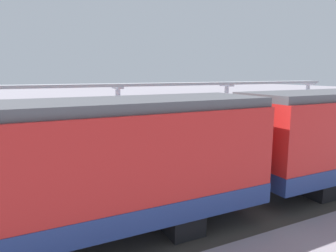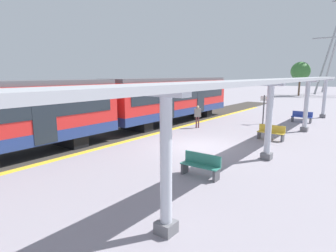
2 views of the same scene
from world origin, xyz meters
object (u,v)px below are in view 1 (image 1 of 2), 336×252
Objects in this scene: canopy_pillar_third at (119,116)px; passenger_waiting_near_edge at (39,174)px; bench_far_end at (186,137)px; bench_near_end at (46,150)px; trash_bin at (331,122)px; canopy_pillar_second at (226,110)px; canopy_pillar_nearest at (307,104)px.

canopy_pillar_third is 7.86m from passenger_waiting_near_edge.
bench_far_end is (-1.26, -3.63, -1.28)m from canopy_pillar_third.
bench_near_end is (-1.02, 3.95, -1.28)m from canopy_pillar_third.
bench_near_end is 1.61× the size of trash_bin.
canopy_pillar_second is at bearing -62.04° from passenger_waiting_near_edge.
canopy_pillar_nearest reaches higher than bench_far_end.
canopy_pillar_nearest is 2.25× the size of bench_near_end.
trash_bin is (-0.46, -20.10, 0.03)m from bench_near_end.
bench_near_end is at bearing 93.05° from canopy_pillar_nearest.
passenger_waiting_near_edge is at bearing 117.96° from canopy_pillar_second.
trash_bin reaches higher than bench_far_end.
canopy_pillar_second is 2.25× the size of bench_far_end.
canopy_pillar_nearest is at bearing -83.73° from bench_far_end.
canopy_pillar_nearest is 1.00× the size of canopy_pillar_third.
bench_far_end is 1.60× the size of trash_bin.
canopy_pillar_nearest is 19.15m from bench_near_end.
passenger_waiting_near_edge is at bearing 107.89° from canopy_pillar_nearest.
canopy_pillar_third is 2.25× the size of bench_near_end.
canopy_pillar_third is 16.26m from trash_bin.
canopy_pillar_nearest reaches higher than trash_bin.
canopy_pillar_nearest is 3.61× the size of trash_bin.
canopy_pillar_nearest is at bearing -72.11° from passenger_waiting_near_edge.
canopy_pillar_third is (0.00, 7.41, 0.00)m from canopy_pillar_second.
trash_bin is at bearing -90.99° from bench_far_end.
canopy_pillar_nearest is 2.13× the size of passenger_waiting_near_edge.
canopy_pillar_nearest and canopy_pillar_third have the same top height.
canopy_pillar_nearest reaches higher than passenger_waiting_near_edge.
canopy_pillar_third is at bearing 90.00° from canopy_pillar_second.
bench_near_end is at bearing 95.11° from canopy_pillar_second.
canopy_pillar_second reaches higher than bench_far_end.
canopy_pillar_nearest is at bearing 34.71° from trash_bin.
passenger_waiting_near_edge is at bearing 144.28° from canopy_pillar_third.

